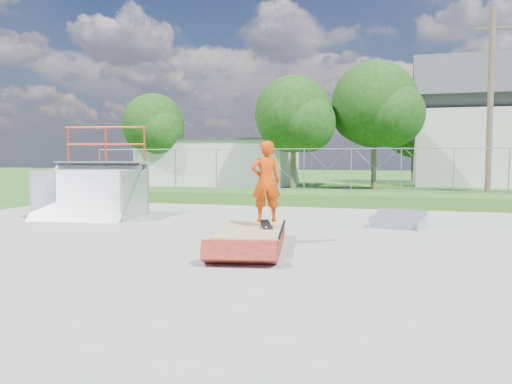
# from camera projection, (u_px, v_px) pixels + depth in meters

# --- Properties ---
(ground) EXTENTS (120.00, 120.00, 0.00)m
(ground) POSITION_uv_depth(u_px,v_px,m) (221.00, 243.00, 11.39)
(ground) COLOR #285B1A
(ground) RESTS_ON ground
(concrete_pad) EXTENTS (20.00, 16.00, 0.04)m
(concrete_pad) POSITION_uv_depth(u_px,v_px,m) (221.00, 242.00, 11.38)
(concrete_pad) COLOR gray
(concrete_pad) RESTS_ON ground
(grass_berm) EXTENTS (24.00, 3.00, 0.50)m
(grass_berm) POSITION_uv_depth(u_px,v_px,m) (299.00, 198.00, 20.49)
(grass_berm) COLOR #285B1A
(grass_berm) RESTS_ON ground
(grind_box) EXTENTS (1.81, 2.96, 0.41)m
(grind_box) POSITION_uv_depth(u_px,v_px,m) (252.00, 238.00, 10.82)
(grind_box) COLOR maroon
(grind_box) RESTS_ON concrete_pad
(quarter_pipe) EXTENTS (3.24, 2.84, 2.96)m
(quarter_pipe) POSITION_uv_depth(u_px,v_px,m) (89.00, 172.00, 15.65)
(quarter_pipe) COLOR #ACAFB5
(quarter_pipe) RESTS_ON concrete_pad
(flat_bank_ramp) EXTENTS (1.58, 1.66, 0.41)m
(flat_bank_ramp) POSITION_uv_depth(u_px,v_px,m) (398.00, 221.00, 13.69)
(flat_bank_ramp) COLOR #ACAFB5
(flat_bank_ramp) RESTS_ON concrete_pad
(skateboard) EXTENTS (0.50, 0.82, 0.13)m
(skateboard) POSITION_uv_depth(u_px,v_px,m) (266.00, 225.00, 10.99)
(skateboard) COLOR black
(skateboard) RESTS_ON grind_box
(skater) EXTENTS (0.77, 0.65, 1.78)m
(skater) POSITION_uv_depth(u_px,v_px,m) (266.00, 185.00, 10.93)
(skater) COLOR #C63903
(skater) RESTS_ON grind_box
(concrete_stairs) EXTENTS (1.50, 1.60, 0.80)m
(concrete_stairs) POSITION_uv_depth(u_px,v_px,m) (107.00, 192.00, 22.01)
(concrete_stairs) COLOR gray
(concrete_stairs) RESTS_ON ground
(chain_link_fence) EXTENTS (20.00, 0.06, 1.80)m
(chain_link_fence) POSITION_uv_depth(u_px,v_px,m) (304.00, 169.00, 21.36)
(chain_link_fence) COLOR gray
(chain_link_fence) RESTS_ON grass_berm
(utility_building_flat) EXTENTS (10.00, 6.00, 3.00)m
(utility_building_flat) POSITION_uv_depth(u_px,v_px,m) (220.00, 163.00, 34.56)
(utility_building_flat) COLOR beige
(utility_building_flat) RESTS_ON ground
(gable_house) EXTENTS (8.40, 6.08, 8.94)m
(gable_house) POSITION_uv_depth(u_px,v_px,m) (477.00, 128.00, 33.63)
(gable_house) COLOR beige
(gable_house) RESTS_ON ground
(utility_pole) EXTENTS (0.24, 0.24, 8.00)m
(utility_pole) POSITION_uv_depth(u_px,v_px,m) (490.00, 107.00, 20.58)
(utility_pole) COLOR brown
(utility_pole) RESTS_ON ground
(tree_left_near) EXTENTS (4.76, 4.48, 6.65)m
(tree_left_near) POSITION_uv_depth(u_px,v_px,m) (297.00, 117.00, 28.67)
(tree_left_near) COLOR brown
(tree_left_near) RESTS_ON ground
(tree_center) EXTENTS (5.44, 5.12, 7.60)m
(tree_center) POSITION_uv_depth(u_px,v_px,m) (380.00, 107.00, 29.30)
(tree_center) COLOR brown
(tree_center) RESTS_ON ground
(tree_left_far) EXTENTS (4.42, 4.16, 6.18)m
(tree_left_far) POSITION_uv_depth(u_px,v_px,m) (156.00, 127.00, 33.34)
(tree_left_far) COLOR brown
(tree_left_far) RESTS_ON ground
(tree_back_mid) EXTENTS (4.08, 3.84, 5.70)m
(tree_back_mid) POSITION_uv_depth(u_px,v_px,m) (417.00, 133.00, 36.45)
(tree_back_mid) COLOR brown
(tree_back_mid) RESTS_ON ground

